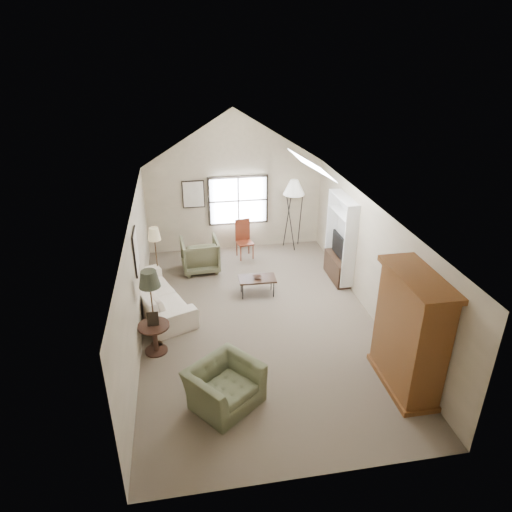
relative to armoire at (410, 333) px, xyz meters
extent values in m
cube|color=#6E5F4F|center=(-2.18, 2.40, -1.10)|extent=(5.00, 8.00, 0.01)
cube|color=tan|center=(-2.18, 6.40, 0.15)|extent=(5.00, 0.01, 2.50)
cube|color=tan|center=(-2.18, -1.60, 0.15)|extent=(5.00, 0.01, 2.50)
cube|color=tan|center=(-4.68, 2.40, 0.15)|extent=(0.01, 8.00, 2.50)
cube|color=tan|center=(0.32, 2.40, 0.15)|extent=(0.01, 8.00, 2.50)
cube|color=black|center=(-2.08, 6.36, 0.35)|extent=(1.72, 0.08, 1.42)
cube|color=black|center=(-4.65, 2.70, 0.65)|extent=(0.68, 0.04, 0.88)
cube|color=black|center=(-3.33, 6.37, 0.60)|extent=(0.62, 0.04, 0.78)
cube|color=brown|center=(0.00, 0.00, 0.00)|extent=(0.60, 1.50, 2.20)
cube|color=white|center=(0.16, 4.00, 0.05)|extent=(0.32, 1.30, 2.10)
cube|color=#382316|center=(0.14, 4.00, -0.80)|extent=(0.34, 1.18, 0.60)
cube|color=black|center=(0.14, 4.00, -0.18)|extent=(0.05, 0.90, 0.55)
imported|color=white|center=(-4.38, 3.30, -0.74)|extent=(1.80, 2.66, 0.72)
imported|color=#576043|center=(-3.19, 0.06, -0.73)|extent=(1.49, 1.46, 0.73)
imported|color=#666648|center=(-3.29, 5.09, -0.66)|extent=(1.01, 1.04, 0.88)
cube|color=#331F15|center=(-2.02, 3.54, -0.87)|extent=(0.90, 0.52, 0.45)
imported|color=#3A2017|center=(-2.02, 3.54, -0.62)|extent=(0.22, 0.22, 0.05)
cylinder|color=#321B14|center=(-4.38, 1.70, -0.79)|extent=(0.80, 0.80, 0.62)
cube|color=maroon|center=(-2.01, 5.65, -0.56)|extent=(0.49, 0.49, 1.09)
camera|label=1|loc=(-3.67, -5.88, 4.54)|focal=32.00mm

